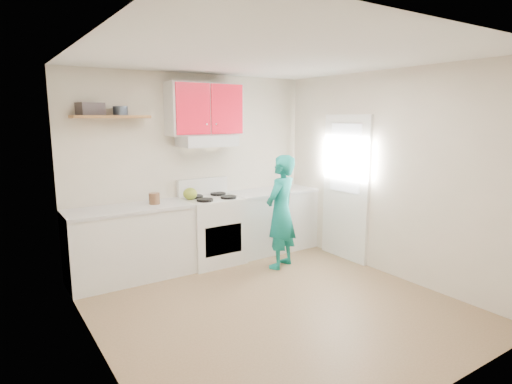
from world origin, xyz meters
TOP-DOWN VIEW (x-y plane):
  - floor at (0.00, 0.00)m, footprint 3.80×3.80m
  - ceiling at (0.00, 0.00)m, footprint 3.60×3.80m
  - back_wall at (0.00, 1.90)m, footprint 3.60×0.04m
  - front_wall at (0.00, -1.90)m, footprint 3.60×0.04m
  - left_wall at (-1.80, 0.00)m, footprint 0.04×3.80m
  - right_wall at (1.80, 0.00)m, footprint 0.04×3.80m
  - door at (1.78, 0.70)m, footprint 0.05×0.85m
  - door_glass at (1.75, 0.70)m, footprint 0.01×0.55m
  - counter_left at (-1.04, 1.60)m, footprint 1.52×0.60m
  - counter_right at (1.14, 1.60)m, footprint 1.32×0.60m
  - stove at (0.10, 1.57)m, footprint 0.76×0.65m
  - range_hood at (0.10, 1.68)m, footprint 0.76×0.44m
  - upper_cabinets at (0.10, 1.73)m, footprint 1.02×0.33m
  - shelf at (-1.15, 1.75)m, footprint 0.90×0.30m
  - books at (-1.37, 1.79)m, footprint 0.32×0.26m
  - tin at (-1.03, 1.76)m, footprint 0.21×0.21m
  - kettle at (-0.20, 1.62)m, footprint 0.21×0.21m
  - crock at (-0.71, 1.60)m, footprint 0.17×0.17m
  - cutting_board at (0.75, 1.58)m, footprint 0.36×0.29m
  - silicone_mat at (1.38, 1.50)m, footprint 0.33×0.29m
  - person at (0.79, 0.90)m, footprint 0.66×0.56m

SIDE VIEW (x-z plane):
  - floor at x=0.00m, z-range 0.00..0.00m
  - counter_left at x=-1.04m, z-range 0.00..0.90m
  - counter_right at x=1.14m, z-range 0.00..0.90m
  - stove at x=0.10m, z-range 0.00..0.92m
  - person at x=0.79m, z-range 0.00..1.53m
  - silicone_mat at x=1.38m, z-range 0.90..0.91m
  - cutting_board at x=0.75m, z-range 0.90..0.92m
  - crock at x=-0.71m, z-range 0.90..1.07m
  - kettle at x=-0.20m, z-range 0.92..1.08m
  - door at x=1.78m, z-range 0.00..2.05m
  - back_wall at x=0.00m, z-range 0.00..2.60m
  - front_wall at x=0.00m, z-range 0.00..2.60m
  - left_wall at x=-1.80m, z-range 0.00..2.60m
  - right_wall at x=1.80m, z-range 0.00..2.60m
  - door_glass at x=1.75m, z-range 0.98..1.92m
  - range_hood at x=0.10m, z-range 1.62..1.77m
  - shelf at x=-1.15m, z-range 2.00..2.04m
  - tin at x=-1.03m, z-range 2.04..2.15m
  - books at x=-1.37m, z-range 2.04..2.18m
  - upper_cabinets at x=0.10m, z-range 1.77..2.47m
  - ceiling at x=0.00m, z-range 2.58..2.62m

